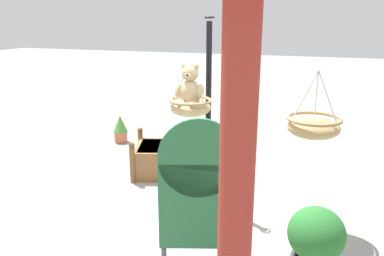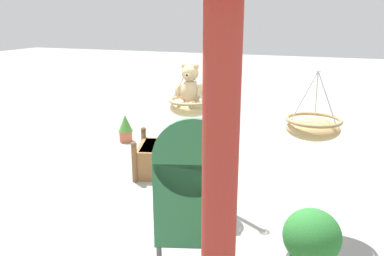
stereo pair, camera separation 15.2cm
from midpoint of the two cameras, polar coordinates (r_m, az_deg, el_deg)
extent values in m
plane|color=gray|center=(5.12, 1.01, -11.29)|extent=(40.00, 40.00, 0.00)
cylinder|color=black|center=(4.83, 3.37, 1.62)|extent=(0.07, 0.07, 2.30)
cylinder|color=black|center=(5.23, 3.16, -10.46)|extent=(0.44, 0.44, 0.04)
torus|color=black|center=(4.67, 3.62, 15.90)|extent=(0.12, 0.12, 0.02)
ellipsoid|color=tan|center=(4.60, 0.71, 3.00)|extent=(0.49, 0.49, 0.19)
torus|color=tan|center=(4.58, 0.71, 4.07)|extent=(0.51, 0.51, 0.04)
ellipsoid|color=silver|center=(4.60, 0.71, 3.24)|extent=(0.43, 0.43, 0.16)
cylinder|color=#B7B7BC|center=(4.52, -0.68, 6.70)|extent=(0.21, 0.13, 0.44)
cylinder|color=#B7B7BC|center=(4.46, 1.67, 6.56)|extent=(0.21, 0.13, 0.44)
cylinder|color=#B7B7BC|center=(4.65, 1.18, 6.95)|extent=(0.01, 0.23, 0.44)
torus|color=#B7B7BC|center=(4.51, 0.73, 9.45)|extent=(0.06, 0.06, 0.01)
ellipsoid|color=tan|center=(4.56, 0.68, 5.16)|extent=(0.26, 0.22, 0.30)
sphere|color=tan|center=(4.52, 0.69, 8.10)|extent=(0.23, 0.23, 0.20)
ellipsoid|color=#D9B683|center=(4.45, 0.37, 7.79)|extent=(0.10, 0.09, 0.06)
sphere|color=black|center=(4.42, 0.24, 7.77)|extent=(0.03, 0.03, 0.03)
sphere|color=tan|center=(4.48, 1.54, 9.06)|extent=(0.07, 0.07, 0.07)
sphere|color=tan|center=(4.53, -0.15, 9.14)|extent=(0.07, 0.07, 0.07)
ellipsoid|color=tan|center=(4.48, 2.18, 5.44)|extent=(0.08, 0.15, 0.19)
ellipsoid|color=tan|center=(4.57, -1.06, 5.66)|extent=(0.08, 0.15, 0.19)
ellipsoid|color=tan|center=(4.46, 1.06, 3.44)|extent=(0.09, 0.18, 0.09)
ellipsoid|color=tan|center=(4.50, -0.64, 3.58)|extent=(0.09, 0.18, 0.09)
ellipsoid|color=tan|center=(4.33, 18.29, -0.13)|extent=(0.56, 0.56, 0.22)
torus|color=#97794E|center=(4.31, 18.41, 1.14)|extent=(0.58, 0.58, 0.04)
cylinder|color=#B7B7BC|center=(4.19, 17.17, 4.46)|extent=(0.24, 0.14, 0.52)
cylinder|color=#B7B7BC|center=(4.19, 20.20, 4.18)|extent=(0.24, 0.14, 0.52)
cylinder|color=#B7B7BC|center=(4.38, 18.77, 4.80)|extent=(0.01, 0.27, 0.52)
torus|color=#B7B7BC|center=(4.21, 19.03, 7.90)|extent=(0.06, 0.06, 0.01)
cylinder|color=#9E2D23|center=(2.19, 6.00, -14.62)|extent=(0.19, 0.19, 2.49)
cube|color=olive|center=(6.04, -2.79, -4.56)|extent=(1.07, 0.98, 0.45)
cube|color=#382819|center=(5.98, -2.82, -2.83)|extent=(0.94, 0.86, 0.06)
cylinder|color=brown|center=(5.64, 1.32, -5.56)|extent=(0.08, 0.08, 0.55)
cylinder|color=brown|center=(5.74, -7.68, -5.30)|extent=(0.08, 0.08, 0.55)
cylinder|color=brown|center=(6.35, 1.60, -3.02)|extent=(0.08, 0.08, 0.55)
cylinder|color=brown|center=(6.44, -6.39, -2.84)|extent=(0.08, 0.08, 0.55)
sphere|color=brown|center=(5.54, 1.34, -2.63)|extent=(0.09, 0.09, 0.09)
sphere|color=brown|center=(5.64, -7.79, -2.42)|extent=(0.09, 0.09, 0.09)
sphere|color=brown|center=(6.26, 1.62, -0.39)|extent=(0.09, 0.09, 0.09)
sphere|color=brown|center=(6.35, -6.48, -0.24)|extent=(0.09, 0.09, 0.09)
cylinder|color=#BC6042|center=(7.65, -9.12, -1.18)|extent=(0.24, 0.24, 0.21)
torus|color=#A9573B|center=(7.62, -9.15, -0.48)|extent=(0.28, 0.28, 0.03)
cylinder|color=#382819|center=(7.62, -9.15, -0.52)|extent=(0.22, 0.22, 0.03)
cone|color=#478E38|center=(7.57, -9.21, 0.74)|extent=(0.27, 0.27, 0.32)
ellipsoid|color=#28702D|center=(3.69, 18.35, -14.83)|extent=(0.50, 0.50, 0.48)
cube|color=#286B3D|center=(3.55, 1.46, -11.55)|extent=(0.70, 0.25, 0.83)
cylinder|color=#286B3D|center=(3.36, 1.52, -4.54)|extent=(0.70, 0.25, 0.72)
camera|label=1|loc=(0.08, -89.07, 0.27)|focal=36.33mm
camera|label=2|loc=(0.08, 90.93, -0.27)|focal=36.33mm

